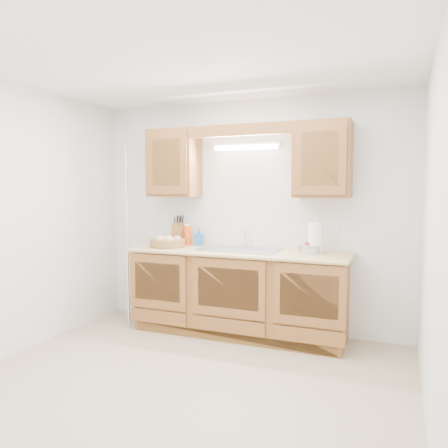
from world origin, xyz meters
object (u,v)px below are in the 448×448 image
at_px(fruit_basket, 168,242).
at_px(paper_towel, 316,238).
at_px(apple_bowl, 310,248).
at_px(knife_block, 178,233).

bearing_deg(fruit_basket, paper_towel, 3.11).
bearing_deg(fruit_basket, apple_bowl, 3.09).
xyz_separation_m(fruit_basket, paper_towel, (1.62, 0.09, 0.10)).
bearing_deg(knife_block, paper_towel, -16.96).
relative_size(fruit_basket, paper_towel, 1.08).
relative_size(knife_block, paper_towel, 0.96).
bearing_deg(knife_block, fruit_basket, -101.10).
xyz_separation_m(paper_towel, apple_bowl, (-0.05, -0.00, -0.10)).
bearing_deg(apple_bowl, paper_towel, 3.74).
bearing_deg(apple_bowl, knife_block, 174.11).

